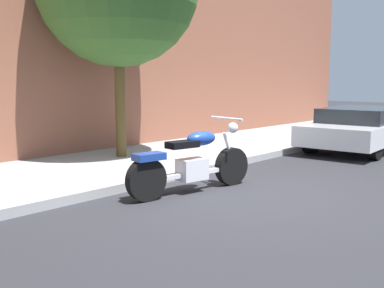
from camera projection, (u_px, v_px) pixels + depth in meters
ground_plane at (238, 192)px, 6.85m from camera, size 60.00×60.00×0.00m
sidewalk at (122, 165)px, 8.71m from camera, size 23.55×3.07×0.14m
motorcycle at (192, 164)px, 6.79m from camera, size 2.23×0.76×1.11m
parked_car_white at (362, 127)px, 11.00m from camera, size 4.33×1.99×1.03m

